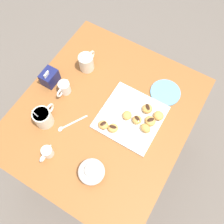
{
  "coord_description": "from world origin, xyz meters",
  "views": [
    {
      "loc": [
        -0.45,
        -0.32,
        1.88
      ],
      "look_at": [
        0.02,
        -0.04,
        0.74
      ],
      "focal_mm": 40.17,
      "sensor_mm": 36.0,
      "label": 1
    }
  ],
  "objects_px": {
    "cream_pitcher_white": "(64,87)",
    "beignet_0": "(137,120)",
    "beignet_4": "(150,121)",
    "beignet_6": "(113,128)",
    "beignet_1": "(103,125)",
    "beignet_5": "(147,109)",
    "beignet_7": "(127,115)",
    "coffee_mug_cream_left": "(43,117)",
    "ice_cream_bowl": "(91,171)",
    "beignet_3": "(146,128)",
    "dining_table": "(104,123)",
    "coffee_mug_cream_right": "(86,62)",
    "chocolate_sauce_pitcher": "(47,152)",
    "saucer_sky_left": "(165,93)",
    "beignet_2": "(159,116)",
    "pastry_plate_square": "(131,117)",
    "sugar_caddy": "(50,77)"
  },
  "relations": [
    {
      "from": "beignet_3",
      "to": "beignet_6",
      "type": "relative_size",
      "value": 1.05
    },
    {
      "from": "chocolate_sauce_pitcher",
      "to": "beignet_3",
      "type": "bearing_deg",
      "value": -45.0
    },
    {
      "from": "ice_cream_bowl",
      "to": "beignet_3",
      "type": "xyz_separation_m",
      "value": [
        0.31,
        -0.11,
        -0.01
      ]
    },
    {
      "from": "coffee_mug_cream_left",
      "to": "beignet_1",
      "type": "xyz_separation_m",
      "value": [
        0.12,
        -0.27,
        -0.02
      ]
    },
    {
      "from": "saucer_sky_left",
      "to": "beignet_2",
      "type": "relative_size",
      "value": 3.1
    },
    {
      "from": "beignet_6",
      "to": "beignet_7",
      "type": "distance_m",
      "value": 0.1
    },
    {
      "from": "beignet_0",
      "to": "beignet_3",
      "type": "xyz_separation_m",
      "value": [
        -0.02,
        -0.06,
        0.0
      ]
    },
    {
      "from": "beignet_5",
      "to": "beignet_2",
      "type": "bearing_deg",
      "value": -94.38
    },
    {
      "from": "beignet_3",
      "to": "beignet_2",
      "type": "bearing_deg",
      "value": -14.95
    },
    {
      "from": "cream_pitcher_white",
      "to": "beignet_6",
      "type": "distance_m",
      "value": 0.34
    },
    {
      "from": "cream_pitcher_white",
      "to": "beignet_0",
      "type": "bearing_deg",
      "value": -85.2
    },
    {
      "from": "dining_table",
      "to": "beignet_6",
      "type": "xyz_separation_m",
      "value": [
        -0.06,
        -0.09,
        0.16
      ]
    },
    {
      "from": "beignet_3",
      "to": "dining_table",
      "type": "bearing_deg",
      "value": 95.45
    },
    {
      "from": "cream_pitcher_white",
      "to": "chocolate_sauce_pitcher",
      "type": "relative_size",
      "value": 1.14
    },
    {
      "from": "pastry_plate_square",
      "to": "cream_pitcher_white",
      "type": "height_order",
      "value": "cream_pitcher_white"
    },
    {
      "from": "dining_table",
      "to": "coffee_mug_cream_right",
      "type": "height_order",
      "value": "coffee_mug_cream_right"
    },
    {
      "from": "beignet_7",
      "to": "beignet_0",
      "type": "bearing_deg",
      "value": -86.86
    },
    {
      "from": "beignet_4",
      "to": "beignet_6",
      "type": "xyz_separation_m",
      "value": [
        -0.13,
        0.14,
        -0.0
      ]
    },
    {
      "from": "coffee_mug_cream_left",
      "to": "beignet_4",
      "type": "relative_size",
      "value": 2.65
    },
    {
      "from": "saucer_sky_left",
      "to": "beignet_0",
      "type": "relative_size",
      "value": 3.37
    },
    {
      "from": "coffee_mug_cream_left",
      "to": "beignet_6",
      "type": "height_order",
      "value": "coffee_mug_cream_left"
    },
    {
      "from": "ice_cream_bowl",
      "to": "beignet_4",
      "type": "relative_size",
      "value": 2.2
    },
    {
      "from": "sugar_caddy",
      "to": "beignet_4",
      "type": "relative_size",
      "value": 1.9
    },
    {
      "from": "coffee_mug_cream_right",
      "to": "beignet_7",
      "type": "distance_m",
      "value": 0.38
    },
    {
      "from": "beignet_0",
      "to": "beignet_4",
      "type": "height_order",
      "value": "beignet_0"
    },
    {
      "from": "ice_cream_bowl",
      "to": "beignet_4",
      "type": "distance_m",
      "value": 0.38
    },
    {
      "from": "ice_cream_bowl",
      "to": "beignet_1",
      "type": "xyz_separation_m",
      "value": [
        0.22,
        0.07,
        -0.01
      ]
    },
    {
      "from": "beignet_4",
      "to": "cream_pitcher_white",
      "type": "bearing_deg",
      "value": 97.59
    },
    {
      "from": "dining_table",
      "to": "cream_pitcher_white",
      "type": "relative_size",
      "value": 9.33
    },
    {
      "from": "pastry_plate_square",
      "to": "beignet_7",
      "type": "distance_m",
      "value": 0.03
    },
    {
      "from": "chocolate_sauce_pitcher",
      "to": "beignet_7",
      "type": "xyz_separation_m",
      "value": [
        0.36,
        -0.23,
        0.0
      ]
    },
    {
      "from": "coffee_mug_cream_left",
      "to": "beignet_6",
      "type": "bearing_deg",
      "value": -67.43
    },
    {
      "from": "saucer_sky_left",
      "to": "beignet_5",
      "type": "xyz_separation_m",
      "value": [
        -0.15,
        0.04,
        0.03
      ]
    },
    {
      "from": "beignet_1",
      "to": "beignet_5",
      "type": "height_order",
      "value": "beignet_5"
    },
    {
      "from": "coffee_mug_cream_left",
      "to": "beignet_3",
      "type": "distance_m",
      "value": 0.5
    },
    {
      "from": "dining_table",
      "to": "beignet_5",
      "type": "xyz_separation_m",
      "value": [
        0.12,
        -0.19,
        0.16
      ]
    },
    {
      "from": "beignet_5",
      "to": "beignet_7",
      "type": "height_order",
      "value": "beignet_5"
    },
    {
      "from": "chocolate_sauce_pitcher",
      "to": "beignet_4",
      "type": "relative_size",
      "value": 1.65
    },
    {
      "from": "dining_table",
      "to": "beignet_3",
      "type": "distance_m",
      "value": 0.28
    },
    {
      "from": "dining_table",
      "to": "beignet_6",
      "type": "height_order",
      "value": "beignet_6"
    },
    {
      "from": "beignet_0",
      "to": "beignet_6",
      "type": "distance_m",
      "value": 0.13
    },
    {
      "from": "cream_pitcher_white",
      "to": "beignet_4",
      "type": "bearing_deg",
      "value": -82.41
    },
    {
      "from": "sugar_caddy",
      "to": "beignet_1",
      "type": "bearing_deg",
      "value": -102.05
    },
    {
      "from": "ice_cream_bowl",
      "to": "beignet_6",
      "type": "xyz_separation_m",
      "value": [
        0.23,
        0.02,
        -0.01
      ]
    },
    {
      "from": "coffee_mug_cream_right",
      "to": "pastry_plate_square",
      "type": "bearing_deg",
      "value": -112.27
    },
    {
      "from": "ice_cream_bowl",
      "to": "chocolate_sauce_pitcher",
      "type": "xyz_separation_m",
      "value": [
        -0.03,
        0.23,
        -0.01
      ]
    },
    {
      "from": "pastry_plate_square",
      "to": "dining_table",
      "type": "bearing_deg",
      "value": 109.44
    },
    {
      "from": "beignet_5",
      "to": "beignet_4",
      "type": "bearing_deg",
      "value": -140.22
    },
    {
      "from": "dining_table",
      "to": "beignet_5",
      "type": "height_order",
      "value": "beignet_5"
    },
    {
      "from": "beignet_6",
      "to": "chocolate_sauce_pitcher",
      "type": "bearing_deg",
      "value": 142.09
    }
  ]
}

